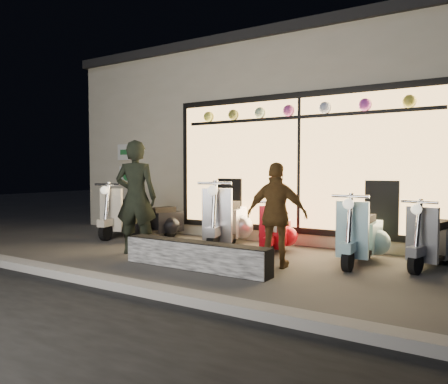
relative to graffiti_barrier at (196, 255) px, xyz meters
The scene contains 12 objects.
ground 0.74m from the graffiti_barrier, 113.66° to the left, with size 40.00×40.00×0.00m, color #383533.
kerb 1.39m from the graffiti_barrier, 101.91° to the right, with size 40.00×0.25×0.12m, color slate.
shop_building 5.95m from the graffiti_barrier, 92.85° to the left, with size 10.20×6.23×4.20m.
graffiti_barrier is the anchor object (origin of this frame).
scooter_silver 1.96m from the graffiti_barrier, 108.32° to the left, with size 0.82×1.65×1.17m.
scooter_red 1.87m from the graffiti_barrier, 76.96° to the left, with size 0.61×1.25×0.89m.
scooter_black 2.91m from the graffiti_barrier, 140.28° to the left, with size 0.65×1.30×0.93m.
scooter_cream 3.70m from the graffiti_barrier, 150.21° to the left, with size 0.75×1.55×1.10m.
scooter_blue 2.59m from the graffiti_barrier, 42.84° to the left, with size 0.46×1.44×1.03m.
scooter_grey 3.54m from the graffiti_barrier, 34.40° to the left, with size 0.66×1.36×0.97m.
man 1.77m from the graffiti_barrier, 165.20° to the left, with size 0.70×0.46×1.93m, color black.
woman 1.31m from the graffiti_barrier, 37.14° to the left, with size 0.90×0.38×1.54m, color brown.
Camera 1 is at (3.95, -5.70, 1.44)m, focal length 35.00 mm.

